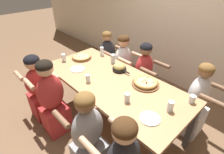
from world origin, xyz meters
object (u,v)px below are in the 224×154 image
object	(u,v)px
drinking_glass_a	(170,107)
diner_far_center	(143,78)
skillet_bowl	(120,67)
diner_near_midleft	(52,101)
drinking_glass_b	(102,52)
drinking_glass_e	(64,58)
drinking_glass_f	(88,79)
empty_plate_b	(150,118)
diner_far_right	(195,104)
diner_far_left	(107,61)
diner_far_midleft	(123,67)
pizza_board_main	(146,83)
drinking_glass_c	(113,59)
cocktail_glass_blue	(192,99)
pizza_board_second	(82,57)
empty_plate_a	(78,69)
diner_near_midright	(89,139)
diner_near_left	(39,89)
drinking_glass_d	(127,98)

from	to	relation	value
drinking_glass_a	diner_far_center	distance (m)	1.12
skillet_bowl	diner_near_midleft	world-z (taller)	diner_near_midleft
drinking_glass_b	drinking_glass_e	world-z (taller)	drinking_glass_b
drinking_glass_f	diner_far_center	bearing A→B (deg)	78.37
empty_plate_b	diner_far_right	xyz separation A→B (m)	(0.12, 0.91, -0.27)
diner_far_left	diner_near_midleft	xyz separation A→B (m)	(0.45, -1.40, 0.05)
drinking_glass_e	diner_far_midleft	bearing A→B (deg)	61.38
pizza_board_main	drinking_glass_c	xyz separation A→B (m)	(-0.74, 0.11, 0.03)
cocktail_glass_blue	empty_plate_b	bearing A→B (deg)	-106.88
drinking_glass_b	drinking_glass_f	size ratio (longest dim) A/B	1.40
drinking_glass_f	diner_far_midleft	world-z (taller)	diner_far_midleft
drinking_glass_a	diner_near_midleft	bearing A→B (deg)	-150.08
pizza_board_main	pizza_board_second	world-z (taller)	pizza_board_main
pizza_board_second	diner_near_midleft	world-z (taller)	diner_near_midleft
empty_plate_a	diner_near_midright	world-z (taller)	diner_near_midright
diner_near_midleft	diner_far_right	bearing A→B (deg)	-43.87
skillet_bowl	diner_far_midleft	world-z (taller)	diner_far_midleft
empty_plate_b	diner_near_left	xyz separation A→B (m)	(-1.66, -0.50, -0.28)
pizza_board_main	cocktail_glass_blue	xyz separation A→B (m)	(0.58, 0.10, 0.01)
drinking_glass_d	diner_near_midleft	size ratio (longest dim) A/B	0.10
diner_far_center	drinking_glass_d	bearing A→B (deg)	26.09
drinking_glass_b	drinking_glass_f	bearing A→B (deg)	-53.01
empty_plate_a	diner_near_left	bearing A→B (deg)	-119.91
empty_plate_b	diner_far_center	world-z (taller)	diner_far_center
empty_plate_b	drinking_glass_b	distance (m)	1.60
pizza_board_second	drinking_glass_e	xyz separation A→B (m)	(-0.11, -0.27, 0.03)
pizza_board_main	drinking_glass_b	bearing A→B (deg)	171.26
drinking_glass_e	diner_far_midleft	distance (m)	1.06
cocktail_glass_blue	drinking_glass_d	distance (m)	0.73
skillet_bowl	drinking_glass_c	bearing A→B (deg)	158.22
drinking_glass_e	diner_far_left	distance (m)	0.95
skillet_bowl	diner_far_center	bearing A→B (deg)	74.00
drinking_glass_e	diner_near_midright	world-z (taller)	diner_near_midright
drinking_glass_b	diner_far_left	distance (m)	0.50
drinking_glass_f	diner_far_left	bearing A→B (deg)	126.02
drinking_glass_a	drinking_glass_d	xyz separation A→B (m)	(-0.42, -0.22, -0.00)
skillet_bowl	drinking_glass_c	world-z (taller)	drinking_glass_c
pizza_board_main	skillet_bowl	world-z (taller)	skillet_bowl
diner_near_left	diner_near_midleft	bearing A→B (deg)	-90.00
empty_plate_b	diner_far_left	size ratio (longest dim) A/B	0.19
drinking_glass_a	drinking_glass_f	size ratio (longest dim) A/B	1.16
drinking_glass_a	diner_far_right	xyz separation A→B (m)	(0.05, 0.66, -0.32)
empty_plate_b	drinking_glass_d	size ratio (longest dim) A/B	1.89
diner_near_left	diner_far_midleft	world-z (taller)	diner_far_midleft
pizza_board_main	diner_far_right	bearing A→B (deg)	40.73
drinking_glass_b	drinking_glass_d	xyz separation A→B (m)	(1.13, -0.59, -0.02)
drinking_glass_e	diner_far_midleft	size ratio (longest dim) A/B	0.11
pizza_board_main	empty_plate_b	bearing A→B (deg)	-47.84
empty_plate_b	diner_near_left	bearing A→B (deg)	-163.34
skillet_bowl	empty_plate_a	world-z (taller)	skillet_bowl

